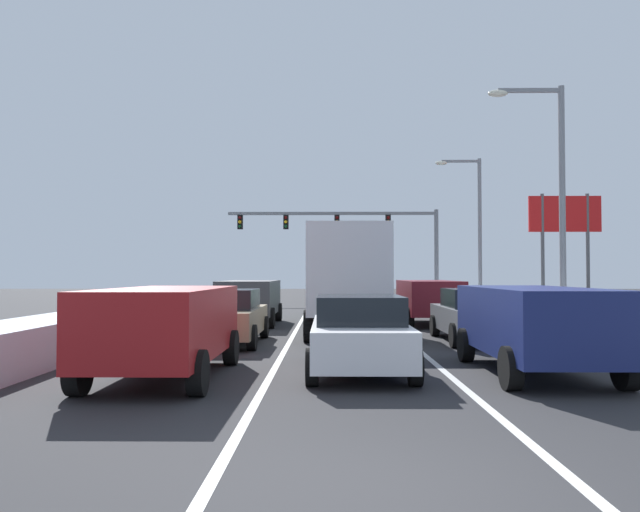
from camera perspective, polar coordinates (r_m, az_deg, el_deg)
ground_plane at (r=20.01m, az=2.48°, el=-7.18°), size 120.00×120.00×0.00m
lane_stripe_between_right_lane_and_center_lane at (r=23.72m, az=6.35°, el=-6.29°), size 0.14×39.72×0.01m
lane_stripe_between_center_lane_and_left_lane at (r=23.63m, az=-1.94°, el=-6.32°), size 0.14×39.72×0.01m
snow_bank_right_shoulder at (r=24.78m, az=18.69°, el=-5.49°), size 1.70×39.72×0.45m
snow_bank_left_shoulder at (r=24.42m, az=-14.51°, el=-5.05°), size 1.76×39.72×0.91m
suv_navy_right_lane_nearest at (r=12.85m, az=18.94°, el=-5.66°), size 2.16×4.90×1.67m
sedan_gray_right_lane_second at (r=18.46m, az=13.96°, el=-5.23°), size 2.00×4.50×1.51m
suv_maroon_right_lane_third at (r=24.33m, az=9.86°, el=-3.77°), size 2.16×4.90×1.67m
sedan_white_center_lane_nearest at (r=12.44m, az=3.58°, el=-7.05°), size 2.00×4.50×1.51m
box_truck_center_lane_second at (r=20.13m, az=2.38°, el=-1.73°), size 2.53×7.20×3.36m
suv_green_center_lane_third at (r=28.20m, az=2.16°, el=-3.49°), size 2.16×4.90×1.67m
suv_red_left_lane_nearest at (r=12.04m, az=-13.87°, el=-5.98°), size 2.16×4.90×1.67m
sedan_tan_left_lane_second at (r=17.57m, az=-8.50°, el=-5.44°), size 2.00×4.50×1.51m
suv_charcoal_left_lane_third at (r=24.05m, az=-6.39°, el=-3.81°), size 2.16×4.90×1.67m
traffic_light_gantry at (r=41.71m, az=3.36°, el=2.44°), size 14.00×0.47×6.20m
street_lamp_right_mid at (r=23.28m, az=20.35°, el=6.16°), size 2.66×0.36×8.48m
street_lamp_right_far at (r=37.27m, az=13.82°, el=3.32°), size 2.66×0.36×8.60m
roadside_sign_right at (r=29.91m, az=21.40°, el=2.48°), size 3.20×0.16×5.50m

